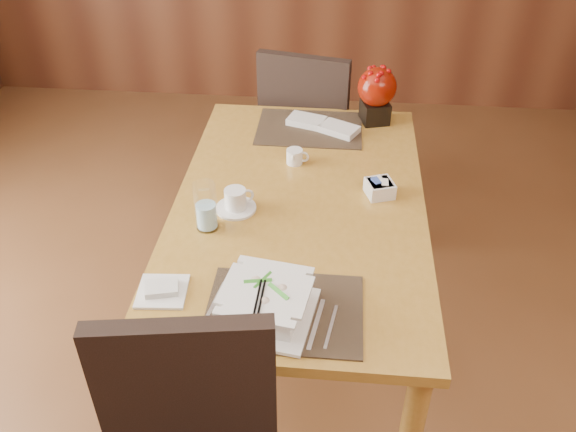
# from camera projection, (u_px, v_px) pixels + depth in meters

# --- Properties ---
(dining_table) EXTENTS (0.90, 1.50, 0.75)m
(dining_table) POSITION_uv_depth(u_px,v_px,m) (299.00, 223.00, 2.25)
(dining_table) COLOR #AC7C2F
(dining_table) RESTS_ON ground
(placemat_near) EXTENTS (0.45, 0.33, 0.01)m
(placemat_near) POSITION_uv_depth(u_px,v_px,m) (284.00, 311.00, 1.75)
(placemat_near) COLOR black
(placemat_near) RESTS_ON dining_table
(placemat_far) EXTENTS (0.45, 0.33, 0.01)m
(placemat_far) POSITION_uv_depth(u_px,v_px,m) (309.00, 128.00, 2.63)
(placemat_far) COLOR black
(placemat_far) RESTS_ON dining_table
(soup_setting) EXTENTS (0.30, 0.30, 0.11)m
(soup_setting) POSITION_uv_depth(u_px,v_px,m) (266.00, 303.00, 1.71)
(soup_setting) COLOR white
(soup_setting) RESTS_ON dining_table
(coffee_cup) EXTENTS (0.14, 0.14, 0.08)m
(coffee_cup) POSITION_uv_depth(u_px,v_px,m) (236.00, 201.00, 2.14)
(coffee_cup) COLOR white
(coffee_cup) RESTS_ON dining_table
(water_glass) EXTENTS (0.09, 0.09, 0.17)m
(water_glass) POSITION_uv_depth(u_px,v_px,m) (206.00, 206.00, 2.02)
(water_glass) COLOR white
(water_glass) RESTS_ON dining_table
(creamer_jug) EXTENTS (0.09, 0.09, 0.06)m
(creamer_jug) POSITION_uv_depth(u_px,v_px,m) (295.00, 156.00, 2.39)
(creamer_jug) COLOR white
(creamer_jug) RESTS_ON dining_table
(sugar_caddy) EXTENTS (0.12, 0.12, 0.06)m
(sugar_caddy) POSITION_uv_depth(u_px,v_px,m) (380.00, 188.00, 2.21)
(sugar_caddy) COLOR white
(sugar_caddy) RESTS_ON dining_table
(berry_decor) EXTENTS (0.17, 0.17, 0.25)m
(berry_decor) POSITION_uv_depth(u_px,v_px,m) (377.00, 92.00, 2.60)
(berry_decor) COLOR black
(berry_decor) RESTS_ON dining_table
(napkins_far) EXTENTS (0.33, 0.23, 0.03)m
(napkins_far) POSITION_uv_depth(u_px,v_px,m) (325.00, 125.00, 2.62)
(napkins_far) COLOR silver
(napkins_far) RESTS_ON dining_table
(bread_plate) EXTENTS (0.16, 0.16, 0.01)m
(bread_plate) POSITION_uv_depth(u_px,v_px,m) (162.00, 291.00, 1.81)
(bread_plate) COLOR white
(bread_plate) RESTS_ON dining_table
(far_chair) EXTENTS (0.54, 0.54, 0.97)m
(far_chair) POSITION_uv_depth(u_px,v_px,m) (309.00, 128.00, 3.05)
(far_chair) COLOR black
(far_chair) RESTS_ON ground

